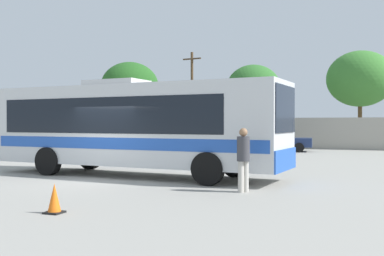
% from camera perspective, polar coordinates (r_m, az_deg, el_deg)
% --- Properties ---
extents(ground_plane, '(300.00, 300.00, 0.00)m').
position_cam_1_polar(ground_plane, '(24.60, 0.52, -3.89)').
color(ground_plane, gray).
extents(perimeter_wall, '(80.00, 0.30, 2.34)m').
position_cam_1_polar(perimeter_wall, '(36.23, 7.07, -0.60)').
color(perimeter_wall, '#9E998C').
rests_on(perimeter_wall, ground_plane).
extents(coach_bus_silver_blue, '(11.28, 3.59, 3.52)m').
position_cam_1_polar(coach_bus_silver_blue, '(16.90, -7.39, 0.43)').
color(coach_bus_silver_blue, silver).
rests_on(coach_bus_silver_blue, ground_plane).
extents(attendant_by_bus_door, '(0.51, 0.51, 1.79)m').
position_cam_1_polar(attendant_by_bus_door, '(12.86, 6.41, -3.48)').
color(attendant_by_bus_door, '#B7B2A8').
rests_on(attendant_by_bus_door, ground_plane).
extents(parked_car_leftmost_black, '(4.46, 2.24, 1.42)m').
position_cam_1_polar(parked_car_leftmost_black, '(35.48, -8.85, -1.29)').
color(parked_car_leftmost_black, black).
rests_on(parked_car_leftmost_black, ground_plane).
extents(parked_car_second_dark_blue, '(4.52, 2.13, 1.42)m').
position_cam_1_polar(parked_car_second_dark_blue, '(32.79, 1.10, -1.43)').
color(parked_car_second_dark_blue, navy).
rests_on(parked_car_second_dark_blue, ground_plane).
extents(parked_car_third_dark_blue, '(4.39, 2.24, 1.43)m').
position_cam_1_polar(parked_car_third_dark_blue, '(31.94, 10.79, -1.50)').
color(parked_car_third_dark_blue, navy).
rests_on(parked_car_third_dark_blue, ground_plane).
extents(utility_pole_near, '(1.80, 0.37, 8.30)m').
position_cam_1_polar(utility_pole_near, '(41.15, -0.00, 3.95)').
color(utility_pole_near, '#4C3823').
rests_on(utility_pole_near, ground_plane).
extents(roadside_tree_left, '(5.29, 5.29, 7.54)m').
position_cam_1_polar(roadside_tree_left, '(42.61, -7.74, 5.12)').
color(roadside_tree_left, brown).
rests_on(roadside_tree_left, ground_plane).
extents(roadside_tree_midleft, '(4.48, 4.48, 6.84)m').
position_cam_1_polar(roadside_tree_midleft, '(38.97, 7.64, 5.01)').
color(roadside_tree_midleft, brown).
rests_on(roadside_tree_midleft, ground_plane).
extents(roadside_tree_midright, '(5.19, 5.19, 7.64)m').
position_cam_1_polar(roadside_tree_midright, '(38.67, 20.19, 5.76)').
color(roadside_tree_midright, brown).
rests_on(roadside_tree_midright, ground_plane).
extents(traffic_cone_on_apron, '(0.36, 0.36, 0.64)m').
position_cam_1_polar(traffic_cone_on_apron, '(10.32, -16.75, -8.45)').
color(traffic_cone_on_apron, black).
rests_on(traffic_cone_on_apron, ground_plane).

